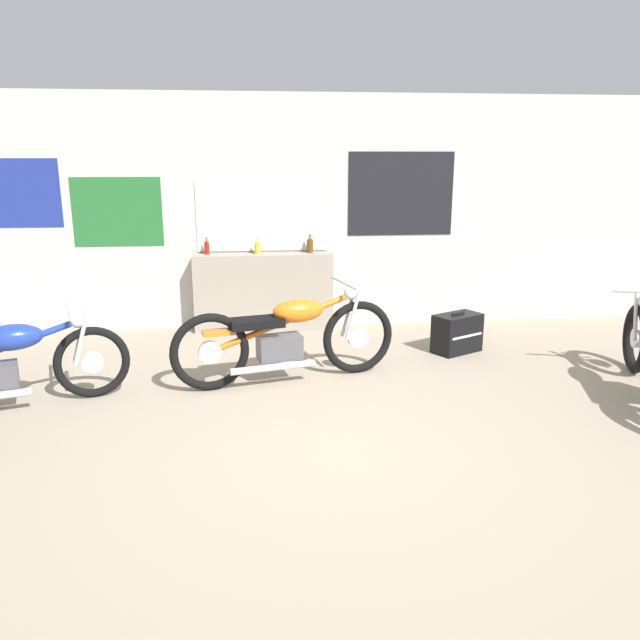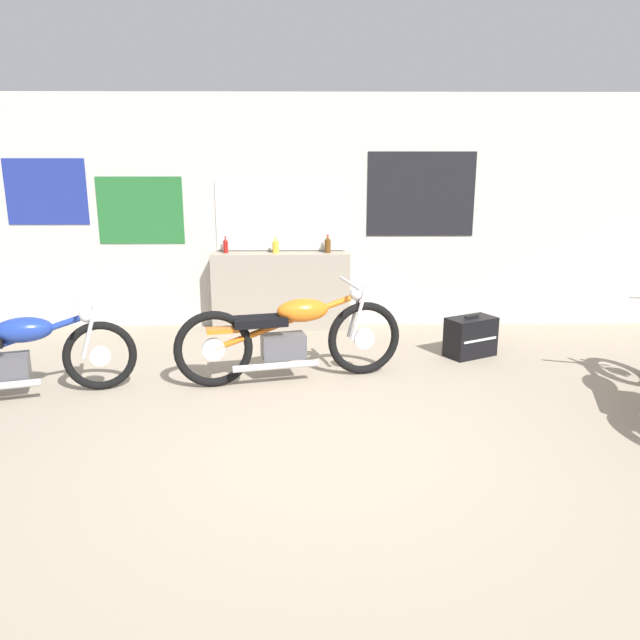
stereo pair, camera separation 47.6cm
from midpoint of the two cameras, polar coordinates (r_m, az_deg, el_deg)
The scene contains 9 objects.
ground_plane at distance 4.57m, azimuth 3.48°, elevation -12.18°, with size 24.00×24.00×0.00m, color gray.
wall_back at distance 7.70m, azimuth 1.55°, elevation 9.74°, with size 10.00×0.07×2.80m.
sill_counter at distance 7.66m, azimuth -1.80°, elevation 2.64°, with size 1.68×0.28×0.94m.
bottle_leftmost at distance 7.64m, azimuth -6.86°, elevation 6.75°, with size 0.06×0.06×0.20m.
bottle_left_center at distance 7.57m, azimuth -2.28°, elevation 6.74°, with size 0.08×0.08×0.19m.
bottle_center at distance 7.61m, azimuth 2.51°, elevation 6.87°, with size 0.08×0.08×0.22m.
motorcycle_blue at distance 5.91m, azimuth -24.36°, elevation -2.91°, with size 2.01×0.83×0.82m.
motorcycle_orange at distance 5.83m, azimuth -0.36°, elevation -1.46°, with size 2.13×0.75×0.92m.
hard_case_black at distance 6.88m, azimuth 15.55°, elevation -1.51°, with size 0.59×0.50×0.44m.
Camera 2 is at (-0.09, -4.08, 2.06)m, focal length 35.00 mm.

